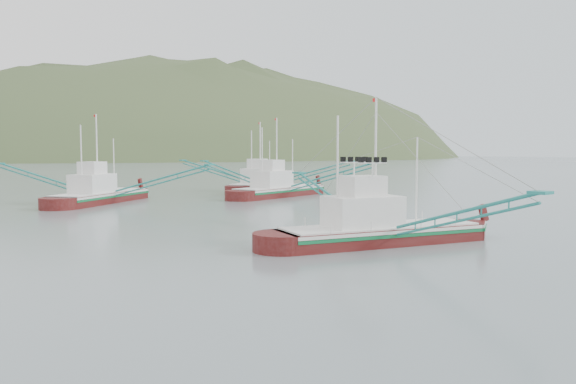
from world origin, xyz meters
TOP-DOWN VIEW (x-y plane):
  - ground at (0.00, 0.00)m, footprint 1200.00×1200.00m
  - main_boat at (2.49, -0.54)m, footprint 14.73×25.29m
  - bg_boat_right at (21.55, 34.67)m, footprint 16.25×27.91m
  - bg_boat_far at (-0.97, 40.50)m, footprint 21.12×24.84m
  - bg_boat_extra at (26.14, 44.84)m, footprint 18.44×26.33m
  - headland_right at (240.00, 430.00)m, footprint 684.00×432.00m

SIDE VIEW (x-z plane):
  - ground at x=0.00m, z-range 0.00..0.00m
  - headland_right at x=240.00m, z-range -153.00..153.00m
  - main_boat at x=2.49m, z-range -3.25..7.19m
  - bg_boat_right at x=21.55m, z-range -3.63..7.88m
  - bg_boat_extra at x=26.14m, z-range -3.35..8.16m
  - bg_boat_far at x=-0.97m, z-range -3.25..8.10m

